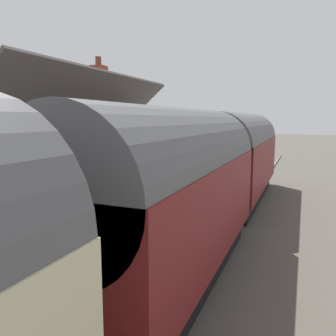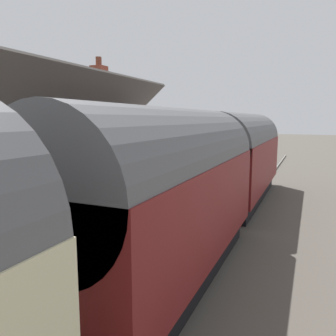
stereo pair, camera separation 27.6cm
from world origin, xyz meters
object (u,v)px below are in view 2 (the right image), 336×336
at_px(train, 168,192).
at_px(planter_bench_left, 186,154).
at_px(bench_mid_platform, 199,157).
at_px(planter_edge_near, 100,213).
at_px(station_sign_board, 198,152).
at_px(station_building, 64,163).
at_px(bench_platform_end, 166,167).
at_px(tree_far_left, 33,108).

distance_m(train, planter_bench_left, 16.89).
distance_m(bench_mid_platform, planter_bench_left, 2.21).
bearing_deg(planter_edge_near, station_sign_board, 1.57).
bearing_deg(station_sign_board, station_building, 166.10).
bearing_deg(planter_edge_near, train, -103.77).
xyz_separation_m(bench_platform_end, bench_mid_platform, (5.23, -0.19, 0.00)).
bearing_deg(tree_far_left, bench_mid_platform, -73.34).
bearing_deg(planter_bench_left, bench_platform_end, -168.63).
distance_m(station_building, planter_edge_near, 3.10).
xyz_separation_m(bench_platform_end, tree_far_left, (1.77, 11.37, 3.44)).
xyz_separation_m(planter_bench_left, station_sign_board, (-5.03, -2.64, 0.76)).
height_order(station_building, planter_edge_near, station_building).
bearing_deg(tree_far_left, planter_edge_near, -128.56).
bearing_deg(bench_platform_end, planter_bench_left, 11.37).
distance_m(bench_mid_platform, station_sign_board, 3.70).
height_order(bench_platform_end, planter_edge_near, bench_platform_end).
bearing_deg(train, bench_platform_end, 24.20).
bearing_deg(bench_platform_end, station_building, 172.57).
height_order(bench_platform_end, planter_bench_left, bench_platform_end).
bearing_deg(tree_far_left, train, -125.22).
xyz_separation_m(bench_platform_end, planter_edge_near, (-8.53, -1.56, -0.19)).
relative_size(station_building, station_sign_board, 5.40).
xyz_separation_m(bench_platform_end, station_sign_board, (1.77, -1.27, 0.71)).
distance_m(bench_platform_end, planter_bench_left, 6.93).
bearing_deg(train, station_sign_board, 14.58).
distance_m(bench_platform_end, bench_mid_platform, 5.24).
relative_size(station_sign_board, tree_far_left, 0.21).
bearing_deg(planter_edge_near, bench_platform_end, 10.34).
xyz_separation_m(train, bench_mid_platform, (14.39, 3.93, -0.81)).
xyz_separation_m(train, planter_edge_near, (0.63, 2.56, -1.00)).
height_order(bench_platform_end, station_sign_board, station_sign_board).
bearing_deg(bench_platform_end, station_sign_board, -35.79).
bearing_deg(planter_bench_left, station_building, -178.22).
relative_size(station_building, tree_far_left, 1.14).
xyz_separation_m(station_sign_board, tree_far_left, (0.00, 12.65, 2.73)).
relative_size(train, planter_edge_near, 26.87).
relative_size(bench_platform_end, planter_bench_left, 1.81).
bearing_deg(bench_mid_platform, station_building, 174.82).
relative_size(train, tree_far_left, 3.69).
distance_m(planter_bench_left, tree_far_left, 11.73).
xyz_separation_m(planter_edge_near, tree_far_left, (10.30, 12.93, 3.63)).
bearing_deg(bench_platform_end, tree_far_left, 81.14).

